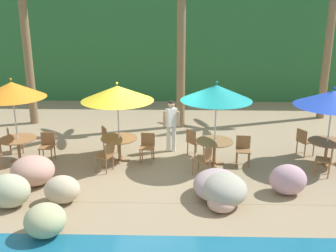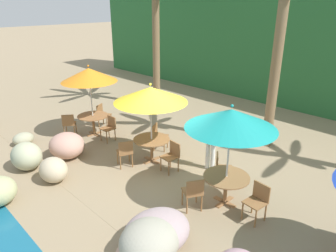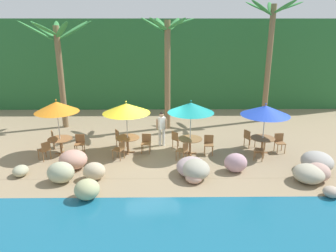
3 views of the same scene
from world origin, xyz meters
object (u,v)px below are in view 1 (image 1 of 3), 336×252
(umbrella_yellow, at_px, (117,93))
(chair_blue_left, at_px, (327,159))
(umbrella_teal, at_px, (216,93))
(chair_teal_seaward, at_px, (243,148))
(dining_table_teal, at_px, (214,145))
(umbrella_orange, at_px, (12,90))
(chair_orange_seaward, at_px, (47,144))
(chair_teal_left, at_px, (204,158))
(dining_table_yellow, at_px, (119,142))
(chair_orange_inland, at_px, (12,138))
(chair_yellow_inland, at_px, (108,137))
(chair_teal_inland, at_px, (194,141))
(palm_tree_nearest, at_px, (24,17))
(umbrella_blue, at_px, (333,98))
(palm_tree_second, at_px, (181,21))
(chair_blue_inland, at_px, (304,140))
(palm_tree_third, at_px, (333,7))
(waiter_in_white, at_px, (171,122))
(chair_yellow_seaward, at_px, (147,145))
(dining_table_blue, at_px, (327,145))
(chair_yellow_left, at_px, (107,155))
(dining_table_orange, at_px, (18,142))

(umbrella_yellow, height_order, chair_blue_left, umbrella_yellow)
(chair_blue_left, bearing_deg, umbrella_teal, 165.81)
(chair_teal_seaward, bearing_deg, chair_blue_left, -19.47)
(dining_table_teal, bearing_deg, umbrella_orange, 179.57)
(chair_orange_seaward, bearing_deg, chair_teal_left, -11.34)
(dining_table_yellow, bearing_deg, chair_orange_inland, 170.76)
(umbrella_yellow, distance_m, dining_table_yellow, 1.50)
(chair_yellow_inland, height_order, chair_teal_inland, same)
(palm_tree_nearest, bearing_deg, chair_teal_left, -36.67)
(chair_orange_seaward, height_order, dining_table_teal, chair_orange_seaward)
(umbrella_yellow, distance_m, umbrella_blue, 6.19)
(dining_table_teal, distance_m, palm_tree_second, 5.18)
(chair_blue_inland, height_order, palm_tree_third, palm_tree_third)
(palm_tree_nearest, bearing_deg, umbrella_yellow, -44.21)
(chair_blue_left, distance_m, palm_tree_third, 7.41)
(umbrella_teal, height_order, dining_table_teal, umbrella_teal)
(palm_tree_second, distance_m, waiter_in_white, 4.08)
(umbrella_orange, relative_size, umbrella_yellow, 1.05)
(chair_teal_left, relative_size, palm_tree_third, 0.12)
(chair_teal_left, xyz_separation_m, waiter_in_white, (-0.96, 1.84, 0.47))
(chair_blue_inland, bearing_deg, umbrella_teal, -165.10)
(chair_teal_seaward, xyz_separation_m, chair_teal_inland, (-1.45, 0.61, 0.00))
(waiter_in_white, bearing_deg, chair_teal_seaward, -25.99)
(waiter_in_white, bearing_deg, dining_table_yellow, -150.71)
(dining_table_teal, xyz_separation_m, chair_teal_inland, (-0.60, 0.61, -0.10))
(chair_yellow_seaward, bearing_deg, chair_teal_seaward, -3.83)
(umbrella_yellow, height_order, umbrella_blue, umbrella_yellow)
(chair_orange_inland, bearing_deg, dining_table_blue, -4.21)
(chair_yellow_left, distance_m, waiter_in_white, 2.52)
(umbrella_yellow, bearing_deg, chair_orange_seaward, -179.58)
(palm_tree_third, bearing_deg, palm_tree_nearest, -174.66)
(umbrella_blue, relative_size, palm_tree_second, 0.39)
(umbrella_yellow, relative_size, chair_teal_inland, 2.82)
(chair_yellow_left, bearing_deg, chair_teal_left, -2.99)
(dining_table_orange, distance_m, palm_tree_second, 7.05)
(chair_teal_left, height_order, waiter_in_white, waiter_in_white)
(chair_orange_seaward, bearing_deg, palm_tree_third, 26.76)
(umbrella_yellow, bearing_deg, chair_yellow_left, -106.61)
(chair_orange_inland, height_order, dining_table_teal, chair_orange_inland)
(chair_blue_left, bearing_deg, chair_orange_inland, 170.82)
(chair_yellow_seaward, bearing_deg, chair_blue_inland, 6.62)
(dining_table_yellow, bearing_deg, umbrella_teal, -3.60)
(chair_teal_inland, relative_size, umbrella_blue, 0.37)
(dining_table_orange, bearing_deg, chair_teal_seaward, -0.33)
(umbrella_blue, bearing_deg, dining_table_orange, 179.97)
(umbrella_teal, relative_size, palm_tree_second, 0.42)
(dining_table_teal, distance_m, palm_tree_third, 8.13)
(chair_orange_seaward, bearing_deg, umbrella_teal, -1.86)
(chair_blue_inland, bearing_deg, chair_yellow_left, -166.81)
(chair_teal_left, relative_size, palm_tree_nearest, 0.15)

